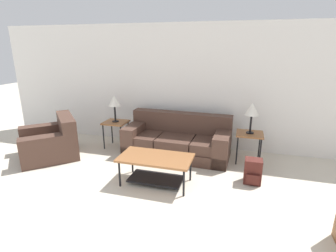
{
  "coord_description": "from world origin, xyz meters",
  "views": [
    {
      "loc": [
        1.18,
        -1.16,
        2.15
      ],
      "look_at": [
        -0.04,
        3.04,
        0.8
      ],
      "focal_mm": 28.0,
      "sensor_mm": 36.0,
      "label": 1
    }
  ],
  "objects_px": {
    "armchair": "(51,143)",
    "side_table_left": "(116,125)",
    "couch": "(178,141)",
    "side_table_right": "(249,137)",
    "coffee_table": "(156,164)",
    "backpack": "(253,171)",
    "table_lamp_right": "(252,110)",
    "table_lamp_left": "(114,101)"
  },
  "relations": [
    {
      "from": "armchair",
      "to": "side_table_left",
      "type": "xyz_separation_m",
      "value": [
        1.04,
        0.81,
        0.23
      ]
    },
    {
      "from": "couch",
      "to": "side_table_right",
      "type": "height_order",
      "value": "couch"
    },
    {
      "from": "couch",
      "to": "side_table_right",
      "type": "xyz_separation_m",
      "value": [
        1.38,
        0.03,
        0.22
      ]
    },
    {
      "from": "coffee_table",
      "to": "backpack",
      "type": "bearing_deg",
      "value": 16.59
    },
    {
      "from": "side_table_left",
      "to": "backpack",
      "type": "height_order",
      "value": "side_table_left"
    },
    {
      "from": "couch",
      "to": "table_lamp_right",
      "type": "relative_size",
      "value": 3.7
    },
    {
      "from": "table_lamp_right",
      "to": "couch",
      "type": "bearing_deg",
      "value": -178.84
    },
    {
      "from": "coffee_table",
      "to": "side_table_left",
      "type": "height_order",
      "value": "side_table_left"
    },
    {
      "from": "table_lamp_right",
      "to": "backpack",
      "type": "xyz_separation_m",
      "value": [
        0.07,
        -0.83,
        -0.82
      ]
    },
    {
      "from": "table_lamp_left",
      "to": "table_lamp_right",
      "type": "distance_m",
      "value": 2.77
    },
    {
      "from": "coffee_table",
      "to": "side_table_right",
      "type": "xyz_separation_m",
      "value": [
        1.43,
        1.28,
        0.17
      ]
    },
    {
      "from": "coffee_table",
      "to": "side_table_right",
      "type": "distance_m",
      "value": 1.92
    },
    {
      "from": "armchair",
      "to": "coffee_table",
      "type": "distance_m",
      "value": 2.42
    },
    {
      "from": "table_lamp_left",
      "to": "side_table_right",
      "type": "bearing_deg",
      "value": 0.0
    },
    {
      "from": "table_lamp_left",
      "to": "table_lamp_right",
      "type": "relative_size",
      "value": 1.0
    },
    {
      "from": "side_table_right",
      "to": "table_lamp_left",
      "type": "bearing_deg",
      "value": 180.0
    },
    {
      "from": "table_lamp_right",
      "to": "backpack",
      "type": "relative_size",
      "value": 1.39
    },
    {
      "from": "coffee_table",
      "to": "side_table_left",
      "type": "relative_size",
      "value": 2.0
    },
    {
      "from": "armchair",
      "to": "table_lamp_left",
      "type": "xyz_separation_m",
      "value": [
        1.04,
        0.81,
        0.74
      ]
    },
    {
      "from": "table_lamp_right",
      "to": "side_table_left",
      "type": "bearing_deg",
      "value": 180.0
    },
    {
      "from": "side_table_left",
      "to": "side_table_right",
      "type": "relative_size",
      "value": 1.0
    },
    {
      "from": "side_table_left",
      "to": "table_lamp_left",
      "type": "xyz_separation_m",
      "value": [
        0.0,
        0.0,
        0.51
      ]
    },
    {
      "from": "coffee_table",
      "to": "couch",
      "type": "bearing_deg",
      "value": 87.82
    },
    {
      "from": "armchair",
      "to": "table_lamp_right",
      "type": "bearing_deg",
      "value": 11.96
    },
    {
      "from": "couch",
      "to": "table_lamp_right",
      "type": "distance_m",
      "value": 1.56
    },
    {
      "from": "armchair",
      "to": "couch",
      "type": "bearing_deg",
      "value": 17.8
    },
    {
      "from": "coffee_table",
      "to": "side_table_right",
      "type": "bearing_deg",
      "value": 41.7
    },
    {
      "from": "coffee_table",
      "to": "table_lamp_left",
      "type": "relative_size",
      "value": 2.02
    },
    {
      "from": "side_table_right",
      "to": "table_lamp_left",
      "type": "height_order",
      "value": "table_lamp_left"
    },
    {
      "from": "couch",
      "to": "side_table_left",
      "type": "distance_m",
      "value": 1.4
    },
    {
      "from": "coffee_table",
      "to": "table_lamp_left",
      "type": "xyz_separation_m",
      "value": [
        -1.34,
        1.28,
        0.68
      ]
    },
    {
      "from": "table_lamp_left",
      "to": "backpack",
      "type": "xyz_separation_m",
      "value": [
        2.84,
        -0.83,
        -0.82
      ]
    },
    {
      "from": "coffee_table",
      "to": "side_table_left",
      "type": "distance_m",
      "value": 1.86
    },
    {
      "from": "coffee_table",
      "to": "table_lamp_left",
      "type": "height_order",
      "value": "table_lamp_left"
    },
    {
      "from": "backpack",
      "to": "side_table_right",
      "type": "bearing_deg",
      "value": 94.95
    },
    {
      "from": "table_lamp_left",
      "to": "armchair",
      "type": "bearing_deg",
      "value": -142.13
    },
    {
      "from": "coffee_table",
      "to": "side_table_right",
      "type": "height_order",
      "value": "side_table_right"
    },
    {
      "from": "armchair",
      "to": "side_table_left",
      "type": "bearing_deg",
      "value": 37.87
    },
    {
      "from": "side_table_right",
      "to": "table_lamp_right",
      "type": "distance_m",
      "value": 0.51
    },
    {
      "from": "couch",
      "to": "side_table_right",
      "type": "relative_size",
      "value": 3.65
    },
    {
      "from": "coffee_table",
      "to": "table_lamp_right",
      "type": "bearing_deg",
      "value": 41.7
    },
    {
      "from": "couch",
      "to": "coffee_table",
      "type": "distance_m",
      "value": 1.25
    }
  ]
}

